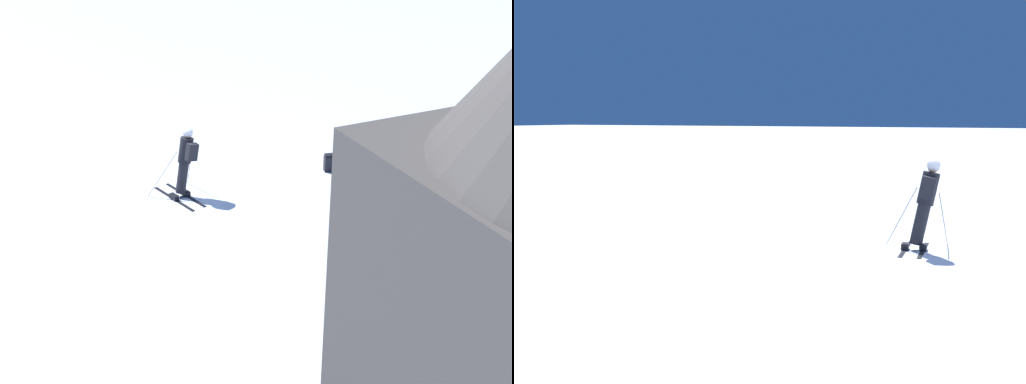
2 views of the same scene
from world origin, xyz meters
The scene contains 2 objects.
ground_plane centered at (0.00, 0.00, 0.00)m, with size 300.00×300.00×0.00m, color white.
skier centered at (0.38, -0.01, 1.05)m, with size 1.27×1.82×1.88m.
Camera 2 is at (-3.38, 13.89, 2.69)m, focal length 50.00 mm.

